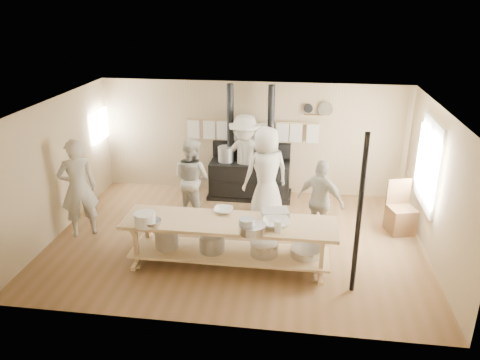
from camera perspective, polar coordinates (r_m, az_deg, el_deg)
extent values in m
plane|color=brown|center=(9.05, -0.39, -7.33)|extent=(7.00, 7.00, 0.00)
plane|color=tan|center=(10.84, 1.48, 5.12)|extent=(7.00, 0.00, 7.00)
plane|color=tan|center=(6.27, -3.72, -7.89)|extent=(7.00, 0.00, 7.00)
plane|color=tan|center=(9.61, -21.54, 1.37)|extent=(0.00, 5.00, 5.00)
plane|color=tan|center=(8.74, 22.93, -0.80)|extent=(0.00, 5.00, 5.00)
plane|color=#C4B891|center=(8.11, -0.44, 8.95)|extent=(7.00, 7.00, 0.00)
cube|color=beige|center=(9.21, 22.06, 1.77)|extent=(0.06, 1.35, 1.65)
plane|color=white|center=(9.20, 21.82, 1.79)|extent=(0.00, 1.50, 1.50)
cube|color=beige|center=(9.20, 21.76, 1.79)|extent=(0.02, 0.03, 1.50)
plane|color=white|center=(11.20, -16.74, 6.34)|extent=(0.00, 0.90, 0.90)
cube|color=black|center=(10.75, 1.20, 0.05)|extent=(1.80, 0.70, 0.85)
cube|color=black|center=(10.90, 1.18, -1.79)|extent=(1.90, 0.75, 0.10)
cube|color=black|center=(10.82, 1.41, 3.71)|extent=(1.80, 0.12, 0.35)
cylinder|color=black|center=(10.45, -1.18, 6.91)|extent=(0.15, 0.15, 1.75)
cylinder|color=black|center=(10.35, 3.78, 6.73)|extent=(0.15, 0.15, 1.75)
cylinder|color=#B2B2B7|center=(10.62, -1.73, 3.18)|extent=(0.36, 0.36, 0.34)
cylinder|color=gray|center=(10.46, 4.19, 2.72)|extent=(0.30, 0.30, 0.30)
cylinder|color=tan|center=(10.64, 1.44, 7.14)|extent=(3.00, 0.04, 0.04)
cube|color=white|center=(10.92, -5.67, 6.23)|extent=(0.28, 0.01, 0.46)
cube|color=white|center=(10.85, -3.92, 6.18)|extent=(0.28, 0.01, 0.46)
cube|color=white|center=(10.79, -2.15, 6.13)|extent=(0.28, 0.01, 0.46)
cube|color=white|center=(10.73, -0.37, 6.07)|extent=(0.28, 0.01, 0.46)
cube|color=white|center=(10.69, 1.43, 6.00)|extent=(0.28, 0.01, 0.46)
cube|color=white|center=(10.66, 3.24, 5.93)|extent=(0.28, 0.01, 0.46)
cube|color=white|center=(10.64, 5.06, 5.84)|extent=(0.28, 0.01, 0.46)
cube|color=white|center=(10.63, 6.89, 5.76)|extent=(0.28, 0.01, 0.46)
cube|color=white|center=(10.63, 8.71, 5.66)|extent=(0.28, 0.01, 0.46)
cube|color=tan|center=(10.55, 9.11, 7.77)|extent=(0.50, 0.14, 0.03)
cylinder|color=black|center=(10.54, 8.33, 8.63)|extent=(0.20, 0.04, 0.20)
cylinder|color=silver|center=(10.55, 10.36, 8.52)|extent=(0.32, 0.03, 0.32)
cube|color=tan|center=(7.88, -1.34, -5.25)|extent=(3.60, 0.90, 0.06)
cube|color=tan|center=(8.15, -1.31, -8.82)|extent=(3.40, 0.80, 0.04)
cube|color=tan|center=(8.18, -1.31, -9.13)|extent=(3.30, 0.06, 0.06)
cube|color=tan|center=(8.18, -12.55, -7.87)|extent=(0.07, 0.07, 0.85)
cube|color=tan|center=(8.67, -11.22, -5.96)|extent=(0.07, 0.07, 0.85)
cube|color=tan|center=(7.74, 9.89, -9.49)|extent=(0.07, 0.07, 0.85)
cube|color=tan|center=(8.26, 9.79, -7.35)|extent=(0.07, 0.07, 0.85)
cylinder|color=#B2B2B7|center=(8.28, -8.92, -6.94)|extent=(0.40, 0.40, 0.38)
cylinder|color=gray|center=(8.12, -3.43, -7.63)|extent=(0.44, 0.44, 0.30)
cylinder|color=silver|center=(8.03, 2.96, -8.31)|extent=(0.48, 0.48, 0.22)
cylinder|color=silver|center=(8.03, 8.00, -8.83)|extent=(0.52, 0.52, 0.14)
cylinder|color=black|center=(7.24, 14.32, -4.30)|extent=(0.08, 0.08, 2.60)
imported|color=beige|center=(9.38, -19.12, -0.95)|extent=(0.85, 0.77, 1.94)
imported|color=beige|center=(9.68, -5.89, 0.18)|extent=(1.04, 0.96, 1.72)
imported|color=beige|center=(9.60, 3.20, 0.82)|extent=(1.13, 0.99, 1.95)
imported|color=beige|center=(8.87, 9.81, -2.54)|extent=(1.01, 0.79, 1.60)
imported|color=beige|center=(10.43, 0.60, 2.67)|extent=(1.39, 0.96, 1.98)
cube|color=brown|center=(9.77, 18.98, -4.59)|extent=(0.60, 0.60, 0.52)
cube|color=brown|center=(9.75, 18.75, -1.47)|extent=(0.47, 0.18, 0.57)
imported|color=white|center=(8.16, -2.04, -3.70)|extent=(0.33, 0.33, 0.08)
imported|color=silver|center=(7.84, -10.71, -5.17)|extent=(0.41, 0.41, 0.10)
imported|color=white|center=(7.70, 4.46, -5.29)|extent=(0.52, 0.52, 0.11)
imported|color=silver|center=(8.07, 3.67, -3.98)|extent=(0.39, 0.39, 0.10)
cube|color=#B2B2B7|center=(8.07, 4.29, -4.00)|extent=(0.52, 0.41, 0.10)
cylinder|color=silver|center=(7.49, 1.51, -5.90)|extent=(0.57, 0.57, 0.14)
cylinder|color=gray|center=(7.48, 0.83, -5.55)|extent=(0.30, 0.30, 0.23)
cylinder|color=white|center=(7.84, -11.50, -4.71)|extent=(0.44, 0.44, 0.22)
cylinder|color=white|center=(7.52, 4.63, -5.65)|extent=(0.12, 0.12, 0.19)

